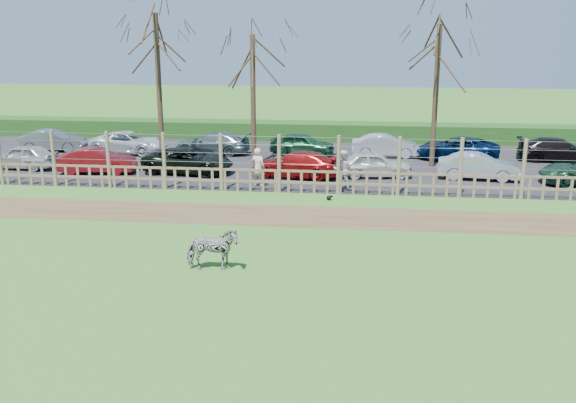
# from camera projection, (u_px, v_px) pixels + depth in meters

# --- Properties ---
(ground) EXTENTS (120.00, 120.00, 0.00)m
(ground) POSITION_uv_depth(u_px,v_px,m) (247.00, 256.00, 19.72)
(ground) COLOR #568C40
(ground) RESTS_ON ground
(dirt_strip) EXTENTS (34.00, 2.80, 0.01)m
(dirt_strip) POSITION_uv_depth(u_px,v_px,m) (268.00, 215.00, 24.04)
(dirt_strip) COLOR brown
(dirt_strip) RESTS_ON ground
(asphalt) EXTENTS (44.00, 13.00, 0.04)m
(asphalt) POSITION_uv_depth(u_px,v_px,m) (295.00, 162.00, 33.63)
(asphalt) COLOR #232326
(asphalt) RESTS_ON ground
(hedge) EXTENTS (46.00, 2.00, 1.10)m
(hedge) POSITION_uv_depth(u_px,v_px,m) (306.00, 131.00, 40.20)
(hedge) COLOR #1E4716
(hedge) RESTS_ON ground
(fence) EXTENTS (30.16, 0.16, 2.50)m
(fence) POSITION_uv_depth(u_px,v_px,m) (279.00, 174.00, 27.19)
(fence) COLOR brown
(fence) RESTS_ON ground
(tree_left) EXTENTS (4.80, 4.80, 7.88)m
(tree_left) POSITION_uv_depth(u_px,v_px,m) (157.00, 53.00, 30.95)
(tree_left) COLOR #3D2B1E
(tree_left) RESTS_ON ground
(tree_mid) EXTENTS (4.80, 4.80, 6.83)m
(tree_mid) POSITION_uv_depth(u_px,v_px,m) (253.00, 68.00, 31.62)
(tree_mid) COLOR #3D2B1E
(tree_mid) RESTS_ON ground
(tree_right) EXTENTS (4.80, 4.80, 7.35)m
(tree_right) POSITION_uv_depth(u_px,v_px,m) (438.00, 61.00, 31.02)
(tree_right) COLOR #3D2B1E
(tree_right) RESTS_ON ground
(zebra) EXTENTS (1.59, 0.90, 1.27)m
(zebra) POSITION_uv_depth(u_px,v_px,m) (212.00, 250.00, 18.39)
(zebra) COLOR gray
(zebra) RESTS_ON ground
(visitor_a) EXTENTS (0.72, 0.58, 1.72)m
(visitor_a) POSITION_uv_depth(u_px,v_px,m) (258.00, 167.00, 28.03)
(visitor_a) COLOR beige
(visitor_a) RESTS_ON asphalt
(visitor_b) EXTENTS (0.92, 0.76, 1.72)m
(visitor_b) POSITION_uv_depth(u_px,v_px,m) (343.00, 170.00, 27.50)
(visitor_b) COLOR silver
(visitor_b) RESTS_ON asphalt
(crow) EXTENTS (0.26, 0.19, 0.21)m
(crow) POSITION_uv_depth(u_px,v_px,m) (329.00, 198.00, 26.12)
(crow) COLOR black
(crow) RESTS_ON ground
(car_0) EXTENTS (3.61, 1.66, 1.20)m
(car_0) POSITION_uv_depth(u_px,v_px,m) (22.00, 157.00, 31.73)
(car_0) COLOR silver
(car_0) RESTS_ON asphalt
(car_1) EXTENTS (3.77, 1.69, 1.20)m
(car_1) POSITION_uv_depth(u_px,v_px,m) (97.00, 161.00, 30.75)
(car_1) COLOR maroon
(car_1) RESTS_ON asphalt
(car_2) EXTENTS (4.52, 2.48, 1.20)m
(car_2) POSITION_uv_depth(u_px,v_px,m) (188.00, 161.00, 30.73)
(car_2) COLOR black
(car_2) RESTS_ON asphalt
(car_3) EXTENTS (4.33, 2.23, 1.20)m
(car_3) POSITION_uv_depth(u_px,v_px,m) (296.00, 164.00, 29.90)
(car_3) COLOR maroon
(car_3) RESTS_ON asphalt
(car_4) EXTENTS (3.67, 1.84, 1.20)m
(car_4) POSITION_uv_depth(u_px,v_px,m) (374.00, 164.00, 29.94)
(car_4) COLOR silver
(car_4) RESTS_ON asphalt
(car_5) EXTENTS (3.76, 1.66, 1.20)m
(car_5) POSITION_uv_depth(u_px,v_px,m) (478.00, 166.00, 29.49)
(car_5) COLOR #ABAEBC
(car_5) RESTS_ON asphalt
(car_7) EXTENTS (3.76, 1.67, 1.20)m
(car_7) POSITION_uv_depth(u_px,v_px,m) (53.00, 141.00, 36.28)
(car_7) COLOR slate
(car_7) RESTS_ON asphalt
(car_8) EXTENTS (4.55, 2.57, 1.20)m
(car_8) POSITION_uv_depth(u_px,v_px,m) (129.00, 142.00, 35.69)
(car_8) COLOR silver
(car_8) RESTS_ON asphalt
(car_9) EXTENTS (4.27, 2.05, 1.20)m
(car_9) POSITION_uv_depth(u_px,v_px,m) (213.00, 143.00, 35.52)
(car_9) COLOR #506467
(car_9) RESTS_ON asphalt
(car_10) EXTENTS (3.67, 1.85, 1.20)m
(car_10) POSITION_uv_depth(u_px,v_px,m) (302.00, 144.00, 35.24)
(car_10) COLOR #1A512F
(car_10) RESTS_ON asphalt
(car_11) EXTENTS (3.67, 1.36, 1.20)m
(car_11) POSITION_uv_depth(u_px,v_px,m) (386.00, 146.00, 34.71)
(car_11) COLOR silver
(car_11) RESTS_ON asphalt
(car_12) EXTENTS (4.54, 2.54, 1.20)m
(car_12) POSITION_uv_depth(u_px,v_px,m) (457.00, 148.00, 33.91)
(car_12) COLOR #05173C
(car_12) RESTS_ON asphalt
(car_13) EXTENTS (4.30, 2.14, 1.20)m
(car_13) POSITION_uv_depth(u_px,v_px,m) (559.00, 150.00, 33.50)
(car_13) COLOR black
(car_13) RESTS_ON asphalt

